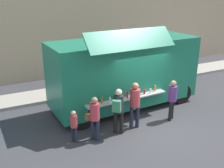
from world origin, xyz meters
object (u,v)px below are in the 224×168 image
Objects in this scene: customer_extra_browsing at (172,97)px; child_near_queue at (74,124)px; trash_bin at (163,71)px; customer_rear_waiting at (94,115)px; customer_front_ordering at (135,101)px; food_truck_main at (125,71)px; customer_mid_with_backpack at (118,107)px.

child_near_queue is (-3.98, 0.14, -0.28)m from customer_extra_browsing.
customer_extra_browsing is (-2.83, -4.28, 0.49)m from trash_bin.
customer_extra_browsing reaches higher than child_near_queue.
customer_rear_waiting reaches higher than child_near_queue.
customer_front_ordering is 1.12× the size of customer_rear_waiting.
food_truck_main is 6.39× the size of trash_bin.
trash_bin is at bearing 28.52° from food_truck_main.
customer_mid_with_backpack is 1.63m from child_near_queue.
trash_bin is at bearing -36.26° from customer_front_ordering.
food_truck_main is at bearing -0.31° from child_near_queue.
food_truck_main is 3.87× the size of customer_extra_browsing.
child_near_queue is (-6.82, -4.14, 0.20)m from trash_bin.
customer_rear_waiting reaches higher than trash_bin.
customer_front_ordering is at bearing -33.39° from customer_rear_waiting.
customer_rear_waiting is at bearing 57.90° from customer_extra_browsing.
child_near_queue is at bearing 126.14° from customer_rear_waiting.
trash_bin is at bearing -8.27° from customer_mid_with_backpack.
customer_front_ordering is 1.65m from customer_extra_browsing.
customer_extra_browsing is at bearing -64.70° from food_truck_main.
child_near_queue is at bearing 99.57° from customer_front_ordering.
customer_extra_browsing is at bearing -34.00° from child_near_queue.
customer_rear_waiting is at bearing 105.55° from customer_front_ordering.
child_near_queue is (-1.59, 0.17, -0.34)m from customer_mid_with_backpack.
customer_extra_browsing is (3.31, 0.04, 0.04)m from customer_rear_waiting.
trash_bin is 0.59× the size of customer_mid_with_backpack.
customer_mid_with_backpack is 0.92m from customer_rear_waiting.
food_truck_main is 3.75× the size of customer_mid_with_backpack.
customer_front_ordering is at bearing -110.64° from food_truck_main.
customer_mid_with_backpack is 1.07× the size of customer_rear_waiting.
food_truck_main is 4.65m from trash_bin.
customer_extra_browsing is (1.03, -1.96, -0.64)m from food_truck_main.
food_truck_main is 2.04m from customer_front_ordering.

